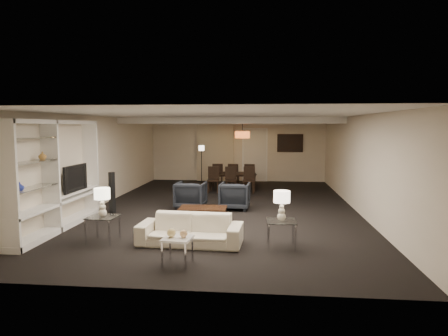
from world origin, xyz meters
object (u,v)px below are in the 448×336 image
Objects in this scene: chair_fl at (218,175)px; vase_blue at (20,186)px; pendant_light at (242,135)px; chair_nr at (249,180)px; chair_fm at (234,175)px; armchair_left at (191,195)px; sofa at (190,230)px; floor_lamp at (202,165)px; chair_fr at (250,175)px; side_table_right at (281,234)px; table_lamp_right at (282,206)px; armchair_right at (235,196)px; chair_nm at (231,180)px; chair_nl at (213,180)px; television at (71,178)px; vase_amber at (42,156)px; marble_table at (178,251)px; side_table_left at (103,229)px; floor_speaker at (112,193)px; coffee_table at (203,216)px; table_lamp_left at (102,202)px; dining_table at (232,181)px.

vase_blue is at bearing 65.08° from chair_fl.
pendant_light is 1.77m from chair_nr.
armchair_left is at bearing 83.22° from chair_fm.
pendant_light is 7.10m from sofa.
chair_fr is at bearing -14.12° from floor_lamp.
table_lamp_right is (0.00, 0.00, 0.52)m from side_table_right.
armchair_right is at bearing 100.36° from chair_fm.
table_lamp_right is 6.14m from chair_nm.
armchair_right is 1.44× the size of table_lamp_right.
table_lamp_right reaches higher than chair_nl.
television is (-3.58, -1.98, 0.69)m from armchair_right.
chair_nm is 1.00× the size of chair_nr.
television is at bearing -107.18° from floor_lamp.
vase_amber reaches higher than vase_blue.
vase_amber is at bearing 155.77° from marble_table.
vase_blue is at bearing -157.80° from side_table_left.
table_lamp_right is at bearing -3.09° from vase_amber.
side_table_left is 1.93m from vase_amber.
chair_fr reaches higher than armchair_right.
floor_speaker is at bearing -23.30° from television.
chair_nm reaches higher than armchair_right.
chair_nl is at bearing 79.93° from floor_speaker.
coffee_table is at bearing 92.89° from chair_fm.
chair_nl is at bearing 172.66° from chair_nm.
pendant_light is 2.16m from floor_lamp.
sofa is 1.77m from table_lamp_left.
side_table_right is 6.77m from dining_table.
vase_amber is (-3.01, 0.25, 1.36)m from sofa.
armchair_left is at bearing 124.88° from table_lamp_right.
chair_nr is (-0.82, 5.96, 0.18)m from side_table_right.
table_lamp_left is at bearing 0.00° from side_table_left.
chair_nl is at bearing -69.18° from floor_lamp.
armchair_right is at bearing 82.84° from sofa.
dining_table is (3.29, 7.15, -0.85)m from vase_blue.
chair_nm is (1.98, 5.96, -0.34)m from table_lamp_left.
pendant_light is at bearing 99.08° from table_lamp_right.
dining_table reaches higher than sofa.
vase_amber is 6.42m from chair_nl.
marble_table is 3.59m from vase_amber.
chair_fm is 0.58× the size of floor_lamp.
armchair_right reaches higher than dining_table.
chair_nm and chair_nr have the same top height.
side_table_right is 4.93m from television.
armchair_left is at bearing 57.85° from vase_blue.
pendant_light is 0.60× the size of chair_nm.
chair_fl is (-0.32, 8.36, 0.21)m from marble_table.
chair_fl is at bearing 95.70° from sofa.
chair_fr is at bearing 76.64° from floor_speaker.
chair_fm is (0.60, 1.30, 0.00)m from chair_nl.
sofa is 2.26× the size of chair_nl.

